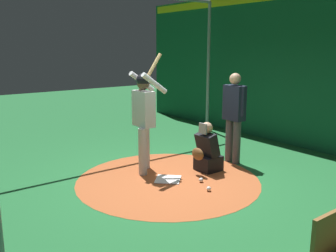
{
  "coord_description": "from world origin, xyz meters",
  "views": [
    {
      "loc": [
        3.58,
        4.8,
        2.25
      ],
      "look_at": [
        0.0,
        0.0,
        0.95
      ],
      "focal_mm": 39.4,
      "sensor_mm": 36.0,
      "label": 1
    }
  ],
  "objects": [
    {
      "name": "home_plate",
      "position": [
        0.0,
        0.0,
        0.01
      ],
      "size": [
        0.59,
        0.59,
        0.01
      ],
      "primitive_type": "cube",
      "rotation": [
        0.0,
        0.0,
        0.79
      ],
      "color": "white",
      "rests_on": "dirt_circle"
    },
    {
      "name": "catcher",
      "position": [
        -0.86,
        0.04,
        0.36
      ],
      "size": [
        0.58,
        0.4,
        0.92
      ],
      "color": "black",
      "rests_on": "ground"
    },
    {
      "name": "cage_frame",
      "position": [
        0.0,
        0.0,
        2.38
      ],
      "size": [
        6.45,
        5.04,
        3.39
      ],
      "color": "gray",
      "rests_on": "ground"
    },
    {
      "name": "back_wall",
      "position": [
        -3.75,
        0.0,
        1.78
      ],
      "size": [
        0.23,
        11.1,
        3.53
      ],
      "color": "#145133",
      "rests_on": "ground"
    },
    {
      "name": "ground_plane",
      "position": [
        0.0,
        0.0,
        0.0
      ],
      "size": [
        27.1,
        27.1,
        0.0
      ],
      "primitive_type": "plane",
      "color": "#216633"
    },
    {
      "name": "baseball_1",
      "position": [
        -0.21,
        0.79,
        0.04
      ],
      "size": [
        0.07,
        0.07,
        0.07
      ],
      "primitive_type": "sphere",
      "color": "white",
      "rests_on": "dirt_circle"
    },
    {
      "name": "batter",
      "position": [
        0.06,
        -0.63,
        1.09
      ],
      "size": [
        0.68,
        0.49,
        2.13
      ],
      "color": "#BCBCC0",
      "rests_on": "ground"
    },
    {
      "name": "baseball_0",
      "position": [
        -0.38,
        0.42,
        0.04
      ],
      "size": [
        0.07,
        0.07,
        0.07
      ],
      "primitive_type": "sphere",
      "color": "white",
      "rests_on": "dirt_circle"
    },
    {
      "name": "dirt_circle",
      "position": [
        0.0,
        0.0,
        0.0
      ],
      "size": [
        3.13,
        3.13,
        0.01
      ],
      "primitive_type": "cylinder",
      "color": "#AD562D",
      "rests_on": "ground"
    },
    {
      "name": "umpire",
      "position": [
        -1.62,
        -0.04,
        0.99
      ],
      "size": [
        0.22,
        0.49,
        1.75
      ],
      "color": "#4C4C51",
      "rests_on": "ground"
    }
  ]
}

